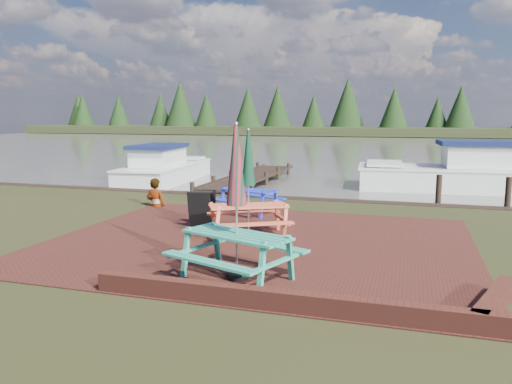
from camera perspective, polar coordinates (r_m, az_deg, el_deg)
The scene contains 13 objects.
ground at distance 10.03m, azimuth -1.38°, elevation -7.17°, with size 120.00×120.00×0.00m, color black.
paving at distance 10.95m, azimuth 0.29°, elevation -5.75°, with size 9.00×7.50×0.02m, color #3B1C12.
brick_wall at distance 7.27m, azimuth 8.88°, elevation -12.30°, with size 6.21×1.79×0.30m.
water at distance 46.33m, azimuth 13.40°, elevation 5.08°, with size 120.00×60.00×0.02m, color #434139.
far_treeline at distance 75.21m, azimuth 15.02°, elevation 8.82°, with size 120.00×10.00×8.10m.
picnic_table_teal at distance 8.34m, azimuth -2.23°, elevation -3.95°, with size 2.35×2.23×2.62m.
picnic_table_red at distance 11.29m, azimuth -0.87°, elevation -0.92°, with size 2.29×2.21×2.44m.
picnic_table_blue at distance 14.04m, azimuth -0.82°, elevation 0.70°, with size 2.01×1.90×2.25m.
chalkboard at distance 12.42m, azimuth -6.20°, elevation -1.89°, with size 0.59×0.61×0.91m.
jetty at distance 21.61m, azimuth -0.67°, elevation 1.72°, with size 1.76×9.08×1.00m.
boat_jetty at distance 22.58m, azimuth -10.44°, elevation 2.51°, with size 2.81×6.65×1.88m.
boat_near at distance 21.39m, azimuth 22.97°, elevation 1.85°, with size 8.19×3.34×2.17m.
person at distance 15.36m, azimuth -11.47°, elevation 1.52°, with size 0.63×0.42×1.74m, color gray.
Camera 1 is at (3.08, -9.14, 2.74)m, focal length 35.00 mm.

